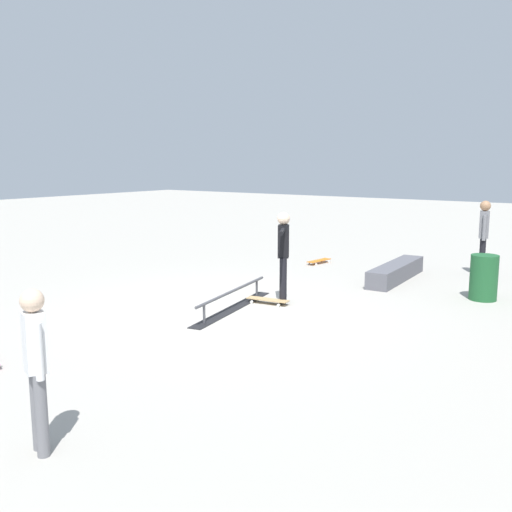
{
  "coord_description": "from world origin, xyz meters",
  "views": [
    {
      "loc": [
        7.77,
        6.02,
        2.6
      ],
      "look_at": [
        -0.05,
        0.56,
        1.0
      ],
      "focal_mm": 40.09,
      "sensor_mm": 36.0,
      "label": 1
    }
  ],
  "objects_px": {
    "skate_ledge": "(396,272)",
    "bystander_grey_shirt": "(484,234)",
    "bystander_white_shirt": "(36,362)",
    "loose_skateboard_orange": "(319,261)",
    "skateboard_main": "(268,300)",
    "trash_bin": "(484,277)",
    "grind_rail": "(233,301)",
    "skater_main": "(283,251)"
  },
  "relations": [
    {
      "from": "skate_ledge",
      "to": "bystander_grey_shirt",
      "type": "bearing_deg",
      "value": 138.21
    },
    {
      "from": "bystander_grey_shirt",
      "to": "bystander_white_shirt",
      "type": "height_order",
      "value": "bystander_grey_shirt"
    },
    {
      "from": "bystander_grey_shirt",
      "to": "loose_skateboard_orange",
      "type": "bearing_deg",
      "value": -93.79
    },
    {
      "from": "skateboard_main",
      "to": "loose_skateboard_orange",
      "type": "bearing_deg",
      "value": 98.95
    },
    {
      "from": "bystander_white_shirt",
      "to": "bystander_grey_shirt",
      "type": "bearing_deg",
      "value": -74.96
    },
    {
      "from": "trash_bin",
      "to": "skateboard_main",
      "type": "bearing_deg",
      "value": -50.74
    },
    {
      "from": "skate_ledge",
      "to": "grind_rail",
      "type": "bearing_deg",
      "value": -19.5
    },
    {
      "from": "skater_main",
      "to": "skateboard_main",
      "type": "bearing_deg",
      "value": 114.19
    },
    {
      "from": "skater_main",
      "to": "loose_skateboard_orange",
      "type": "height_order",
      "value": "skater_main"
    },
    {
      "from": "grind_rail",
      "to": "skateboard_main",
      "type": "relative_size",
      "value": 3.33
    },
    {
      "from": "skate_ledge",
      "to": "skater_main",
      "type": "bearing_deg",
      "value": -16.86
    },
    {
      "from": "skate_ledge",
      "to": "loose_skateboard_orange",
      "type": "height_order",
      "value": "skate_ledge"
    },
    {
      "from": "grind_rail",
      "to": "bystander_grey_shirt",
      "type": "height_order",
      "value": "bystander_grey_shirt"
    },
    {
      "from": "skater_main",
      "to": "bystander_grey_shirt",
      "type": "bearing_deg",
      "value": -55.11
    },
    {
      "from": "skateboard_main",
      "to": "bystander_grey_shirt",
      "type": "height_order",
      "value": "bystander_grey_shirt"
    },
    {
      "from": "skate_ledge",
      "to": "bystander_white_shirt",
      "type": "bearing_deg",
      "value": 1.29
    },
    {
      "from": "grind_rail",
      "to": "bystander_grey_shirt",
      "type": "relative_size",
      "value": 1.6
    },
    {
      "from": "bystander_grey_shirt",
      "to": "bystander_white_shirt",
      "type": "xyz_separation_m",
      "value": [
        10.64,
        -1.21,
        -0.11
      ]
    },
    {
      "from": "skate_ledge",
      "to": "trash_bin",
      "type": "distance_m",
      "value": 2.19
    },
    {
      "from": "grind_rail",
      "to": "loose_skateboard_orange",
      "type": "xyz_separation_m",
      "value": [
        -4.86,
        -0.93,
        -0.08
      ]
    },
    {
      "from": "bystander_white_shirt",
      "to": "skate_ledge",
      "type": "bearing_deg",
      "value": -67.17
    },
    {
      "from": "grind_rail",
      "to": "bystander_white_shirt",
      "type": "xyz_separation_m",
      "value": [
        5.0,
        1.64,
        0.7
      ]
    },
    {
      "from": "skate_ledge",
      "to": "trash_bin",
      "type": "relative_size",
      "value": 3.01
    },
    {
      "from": "bystander_white_shirt",
      "to": "skateboard_main",
      "type": "bearing_deg",
      "value": -55.16
    },
    {
      "from": "grind_rail",
      "to": "bystander_grey_shirt",
      "type": "bearing_deg",
      "value": 142.6
    },
    {
      "from": "trash_bin",
      "to": "grind_rail",
      "type": "bearing_deg",
      "value": -46.81
    },
    {
      "from": "skate_ledge",
      "to": "loose_skateboard_orange",
      "type": "xyz_separation_m",
      "value": [
        -0.81,
        -2.37,
        -0.11
      ]
    },
    {
      "from": "grind_rail",
      "to": "skater_main",
      "type": "distance_m",
      "value": 1.31
    },
    {
      "from": "loose_skateboard_orange",
      "to": "trash_bin",
      "type": "distance_m",
      "value": 4.69
    },
    {
      "from": "bystander_white_shirt",
      "to": "loose_skateboard_orange",
      "type": "relative_size",
      "value": 1.85
    },
    {
      "from": "skate_ledge",
      "to": "skater_main",
      "type": "height_order",
      "value": "skater_main"
    },
    {
      "from": "skateboard_main",
      "to": "bystander_white_shirt",
      "type": "xyz_separation_m",
      "value": [
        5.67,
        1.34,
        0.78
      ]
    },
    {
      "from": "skater_main",
      "to": "trash_bin",
      "type": "relative_size",
      "value": 1.95
    },
    {
      "from": "skater_main",
      "to": "bystander_white_shirt",
      "type": "relative_size",
      "value": 1.11
    },
    {
      "from": "skater_main",
      "to": "skate_ledge",
      "type": "bearing_deg",
      "value": -45.36
    },
    {
      "from": "skate_ledge",
      "to": "bystander_white_shirt",
      "type": "distance_m",
      "value": 9.08
    },
    {
      "from": "skate_ledge",
      "to": "skateboard_main",
      "type": "xyz_separation_m",
      "value": [
        3.39,
        -1.14,
        -0.11
      ]
    },
    {
      "from": "grind_rail",
      "to": "loose_skateboard_orange",
      "type": "distance_m",
      "value": 4.95
    },
    {
      "from": "bystander_grey_shirt",
      "to": "bystander_white_shirt",
      "type": "distance_m",
      "value": 10.71
    },
    {
      "from": "loose_skateboard_orange",
      "to": "skateboard_main",
      "type": "bearing_deg",
      "value": -156.43
    },
    {
      "from": "skater_main",
      "to": "skateboard_main",
      "type": "distance_m",
      "value": 0.95
    },
    {
      "from": "skateboard_main",
      "to": "bystander_grey_shirt",
      "type": "xyz_separation_m",
      "value": [
        -4.97,
        2.55,
        0.89
      ]
    }
  ]
}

